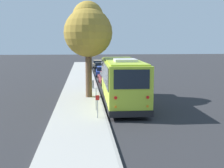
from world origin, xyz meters
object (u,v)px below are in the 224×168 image
object	(u,v)px
shuttle_bus	(122,80)
sign_post_far	(96,99)
parked_sedan_blue	(103,72)
street_tree	(88,30)
parked_sedan_maroon	(108,78)
parked_sedan_tan	(98,64)
parked_sedan_black	(100,67)
fire_hydrant	(93,84)
sign_post_near	(98,106)

from	to	relation	value
shuttle_bus	sign_post_far	xyz separation A→B (m)	(-2.11, 1.97, -0.96)
parked_sedan_blue	street_tree	bearing A→B (deg)	175.13
parked_sedan_maroon	parked_sedan_tan	distance (m)	19.79
parked_sedan_blue	parked_sedan_black	size ratio (longest dim) A/B	1.07
shuttle_bus	parked_sedan_tan	world-z (taller)	shuttle_bus
parked_sedan_tan	parked_sedan_maroon	bearing A→B (deg)	-176.78
parked_sedan_blue	sign_post_far	size ratio (longest dim) A/B	3.24
shuttle_bus	parked_sedan_maroon	world-z (taller)	shuttle_bus
fire_hydrant	parked_sedan_black	bearing A→B (deg)	-5.67
sign_post_far	fire_hydrant	world-z (taller)	sign_post_far
shuttle_bus	parked_sedan_blue	distance (m)	17.25
sign_post_near	sign_post_far	size ratio (longest dim) A/B	0.95
sign_post_near	parked_sedan_black	bearing A→B (deg)	-3.65
parked_sedan_maroon	fire_hydrant	bearing A→B (deg)	149.91
sign_post_near	parked_sedan_maroon	bearing A→B (deg)	-7.40
sign_post_far	sign_post_near	bearing A→B (deg)	180.00
sign_post_near	sign_post_far	distance (m)	1.86
sign_post_near	fire_hydrant	bearing A→B (deg)	-0.36
parked_sedan_maroon	parked_sedan_blue	distance (m)	7.33
parked_sedan_tan	street_tree	xyz separation A→B (m)	(-27.19, 2.09, 4.80)
parked_sedan_blue	parked_sedan_black	bearing A→B (deg)	2.97
parked_sedan_black	shuttle_bus	bearing A→B (deg)	-177.60
parked_sedan_blue	fire_hydrant	xyz separation A→B (m)	(-10.73, 1.66, -0.03)
parked_sedan_maroon	sign_post_far	bearing A→B (deg)	168.38
parked_sedan_maroon	fire_hydrant	world-z (taller)	parked_sedan_maroon
parked_sedan_tan	sign_post_far	xyz separation A→B (m)	(-31.78, 1.73, 0.24)
shuttle_bus	parked_sedan_black	size ratio (longest dim) A/B	2.16
sign_post_near	fire_hydrant	distance (m)	10.45
parked_sedan_black	sign_post_far	distance (m)	25.65
shuttle_bus	fire_hydrant	xyz separation A→B (m)	(6.48, 1.91, -1.25)
parked_sedan_blue	street_tree	world-z (taller)	street_tree
shuttle_bus	fire_hydrant	distance (m)	6.87
parked_sedan_maroon	parked_sedan_blue	size ratio (longest dim) A/B	1.04
sign_post_near	street_tree	bearing A→B (deg)	3.27
parked_sedan_blue	parked_sedan_black	distance (m)	6.27
shuttle_bus	parked_sedan_maroon	xyz separation A→B (m)	(9.88, 0.17, -1.18)
parked_sedan_maroon	sign_post_far	world-z (taller)	sign_post_far
street_tree	sign_post_near	world-z (taller)	street_tree
parked_sedan_black	fire_hydrant	bearing A→B (deg)	176.20
shuttle_bus	sign_post_near	size ratio (longest dim) A/B	6.87
fire_hydrant	street_tree	bearing A→B (deg)	173.81
parked_sedan_black	sign_post_near	size ratio (longest dim) A/B	3.18
shuttle_bus	street_tree	xyz separation A→B (m)	(2.48, 2.34, 3.60)
parked_sedan_maroon	parked_sedan_tan	size ratio (longest dim) A/B	0.99
parked_sedan_black	sign_post_near	bearing A→B (deg)	178.21
parked_sedan_blue	street_tree	size ratio (longest dim) A/B	0.61
parked_sedan_black	parked_sedan_tan	distance (m)	6.19
parked_sedan_blue	fire_hydrant	world-z (taller)	parked_sedan_blue
parked_sedan_tan	street_tree	distance (m)	27.69
parked_sedan_blue	sign_post_near	bearing A→B (deg)	178.57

